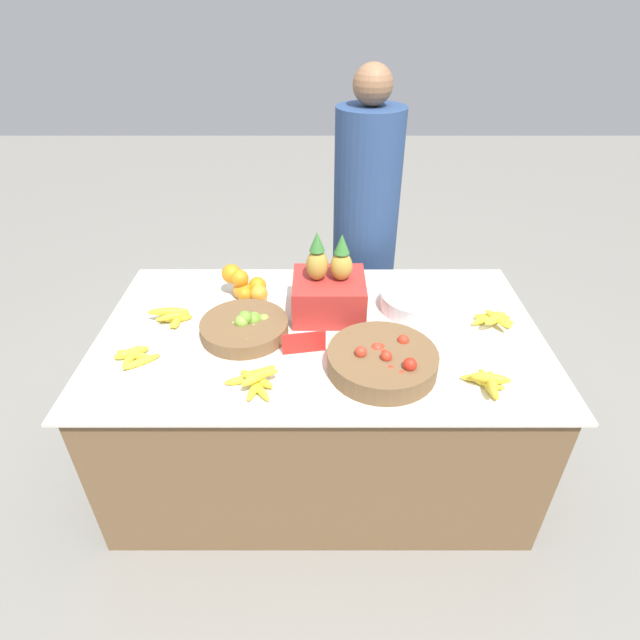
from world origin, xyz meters
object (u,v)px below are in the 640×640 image
(tomato_basket, at_px, (382,361))
(price_sign, at_px, (304,343))
(produce_crate, at_px, (329,290))
(lime_bowl, at_px, (245,327))
(metal_bowl, at_px, (416,301))
(vendor_person, at_px, (364,241))

(tomato_basket, height_order, price_sign, tomato_basket)
(price_sign, xyz_separation_m, produce_crate, (0.09, 0.27, 0.06))
(lime_bowl, distance_m, metal_bowl, 0.71)
(tomato_basket, bearing_deg, lime_bowl, 156.82)
(price_sign, distance_m, produce_crate, 0.29)
(metal_bowl, distance_m, vendor_person, 0.66)
(metal_bowl, relative_size, produce_crate, 0.81)
(tomato_basket, height_order, vendor_person, vendor_person)
(price_sign, bearing_deg, vendor_person, 62.97)
(lime_bowl, bearing_deg, produce_crate, 25.06)
(lime_bowl, height_order, metal_bowl, lime_bowl)
(metal_bowl, xyz_separation_m, produce_crate, (-0.36, -0.03, 0.07))
(metal_bowl, bearing_deg, lime_bowl, -165.21)
(tomato_basket, relative_size, vendor_person, 0.25)
(metal_bowl, height_order, vendor_person, vendor_person)
(tomato_basket, xyz_separation_m, produce_crate, (-0.18, 0.37, 0.06))
(tomato_basket, height_order, produce_crate, produce_crate)
(produce_crate, bearing_deg, metal_bowl, 4.63)
(tomato_basket, relative_size, price_sign, 2.43)
(lime_bowl, bearing_deg, vendor_person, 57.63)
(lime_bowl, relative_size, tomato_basket, 0.88)
(tomato_basket, distance_m, price_sign, 0.29)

